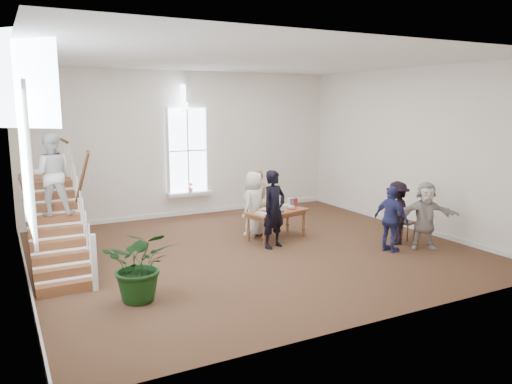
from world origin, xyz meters
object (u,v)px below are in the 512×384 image
library_table (276,214)px  side_chair (403,218)px  person_yellow (255,199)px  woman_cluster_c (425,216)px  police_officer (274,209)px  woman_cluster_a (391,219)px  floor_plant (141,265)px  elderly_woman (254,204)px  woman_cluster_b (397,213)px

library_table → side_chair: side_chair is taller
person_yellow → woman_cluster_c: 4.52m
police_officer → library_table: bearing=39.6°
library_table → woman_cluster_c: size_ratio=1.07×
woman_cluster_a → floor_plant: (-6.09, -0.23, -0.12)m
library_table → person_yellow: (-0.02, 1.11, 0.19)m
elderly_woman → floor_plant: size_ratio=1.29×
woman_cluster_b → side_chair: 0.63m
library_table → woman_cluster_a: (1.88, -2.24, 0.11)m
police_officer → woman_cluster_b: (2.90, -1.15, -0.16)m
person_yellow → woman_cluster_a: 3.85m
police_officer → woman_cluster_b: size_ratio=1.20×
woman_cluster_a → woman_cluster_c: (0.90, -0.20, 0.03)m
floor_plant → library_table: bearing=30.4°
person_yellow → side_chair: size_ratio=1.79×
elderly_woman → woman_cluster_b: 3.69m
police_officer → elderly_woman: size_ratio=1.11×
police_officer → woman_cluster_b: bearing=-38.5°
woman_cluster_b → floor_plant: (-6.69, -0.68, -0.13)m
police_officer → woman_cluster_a: bearing=-51.7°
library_table → person_yellow: person_yellow is taller
person_yellow → woman_cluster_b: (2.50, -2.90, -0.07)m
library_table → floor_plant: floor_plant is taller
library_table → woman_cluster_b: bearing=-49.7°
police_officer → woman_cluster_a: size_ratio=1.21×
woman_cluster_a → person_yellow: bearing=18.2°
woman_cluster_a → floor_plant: 6.09m
police_officer → person_yellow: (0.40, 1.75, -0.09)m
woman_cluster_b → police_officer: bearing=-85.8°
floor_plant → side_chair: size_ratio=1.38×
elderly_woman → woman_cluster_a: elderly_woman is taller
person_yellow → floor_plant: size_ratio=1.30×
library_table → police_officer: police_officer is taller
police_officer → woman_cluster_c: police_officer is taller
elderly_woman → person_yellow: 0.58m
person_yellow → side_chair: bearing=104.7°
woman_cluster_a → police_officer: bearing=43.8°
police_officer → elderly_woman: police_officer is taller
person_yellow → woman_cluster_a: (1.90, -3.35, -0.08)m
library_table → elderly_woman: 0.72m
floor_plant → elderly_woman: bearing=38.4°
woman_cluster_c → side_chair: size_ratio=1.70×
elderly_woman → woman_cluster_b: bearing=106.0°
woman_cluster_c → floor_plant: 6.99m
woman_cluster_a → floor_plant: woman_cluster_a is taller
police_officer → floor_plant: 4.22m
woman_cluster_a → woman_cluster_b: bearing=-64.4°
library_table → elderly_woman: bearing=103.8°
person_yellow → side_chair: person_yellow is taller
woman_cluster_c → side_chair: bearing=105.5°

